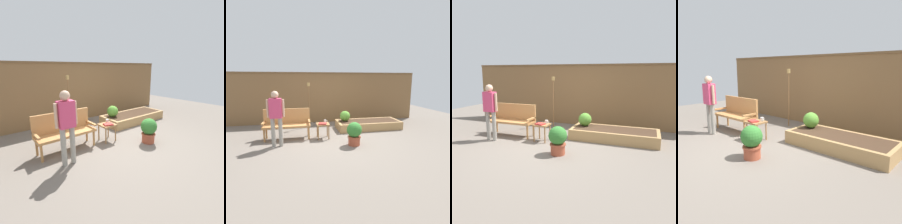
# 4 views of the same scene
# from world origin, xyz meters

# --- Properties ---
(ground_plane) EXTENTS (14.00, 14.00, 0.00)m
(ground_plane) POSITION_xyz_m (0.00, 0.00, 0.00)
(ground_plane) COLOR #70665B
(fence_back) EXTENTS (8.40, 0.14, 2.16)m
(fence_back) POSITION_xyz_m (0.00, 2.60, 1.09)
(fence_back) COLOR brown
(fence_back) RESTS_ON ground_plane
(garden_bench) EXTENTS (1.44, 0.48, 0.94)m
(garden_bench) POSITION_xyz_m (-1.46, 0.58, 0.54)
(garden_bench) COLOR #B77F47
(garden_bench) RESTS_ON ground_plane
(side_table) EXTENTS (0.40, 0.40, 0.48)m
(side_table) POSITION_xyz_m (-0.35, 0.33, 0.40)
(side_table) COLOR #9E7042
(side_table) RESTS_ON ground_plane
(cup_on_table) EXTENTS (0.12, 0.08, 0.10)m
(cup_on_table) POSITION_xyz_m (-0.25, 0.44, 0.53)
(cup_on_table) COLOR silver
(cup_on_table) RESTS_ON side_table
(book_on_table) EXTENTS (0.28, 0.25, 0.04)m
(book_on_table) POSITION_xyz_m (-0.36, 0.25, 0.50)
(book_on_table) COLOR #B2332D
(book_on_table) RESTS_ON side_table
(potted_boxwood) EXTENTS (0.43, 0.43, 0.67)m
(potted_boxwood) POSITION_xyz_m (0.46, -0.46, 0.37)
(potted_boxwood) COLOR #A84C33
(potted_boxwood) RESTS_ON ground_plane
(raised_planter_bed) EXTENTS (2.40, 1.00, 0.30)m
(raised_planter_bed) POSITION_xyz_m (1.50, 1.16, 0.15)
(raised_planter_bed) COLOR #AD8451
(raised_planter_bed) RESTS_ON ground_plane
(shrub_near_bench) EXTENTS (0.39, 0.39, 0.39)m
(shrub_near_bench) POSITION_xyz_m (0.62, 1.27, 0.49)
(shrub_near_bench) COLOR brown
(shrub_near_bench) RESTS_ON raised_planter_bed
(tiki_torch) EXTENTS (0.10, 0.10, 1.74)m
(tiki_torch) POSITION_xyz_m (-0.69, 1.91, 1.19)
(tiki_torch) COLOR brown
(tiki_torch) RESTS_ON ground_plane
(person_by_bench) EXTENTS (0.47, 0.20, 1.56)m
(person_by_bench) POSITION_xyz_m (-1.69, -0.12, 0.93)
(person_by_bench) COLOR gray
(person_by_bench) RESTS_ON ground_plane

